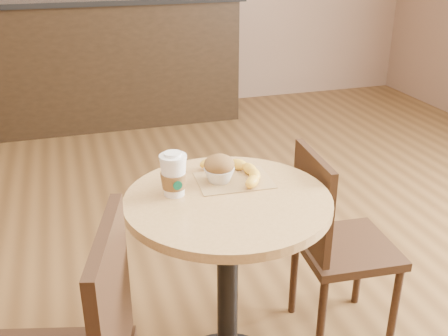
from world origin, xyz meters
name	(u,v)px	position (x,y,z in m)	size (l,w,h in m)	color
cafe_table	(228,262)	(0.11, 0.08, 0.51)	(0.64, 0.64, 0.75)	black
chair_right	(334,240)	(0.58, 0.21, 0.43)	(0.37, 0.37, 0.79)	#342012
service_counter	(103,61)	(0.00, 3.18, 0.52)	(2.30, 0.65, 1.04)	black
kraft_bag	(234,180)	(0.17, 0.19, 0.75)	(0.24, 0.18, 0.00)	#A68350
coffee_cup	(174,176)	(-0.04, 0.15, 0.81)	(0.08, 0.09, 0.14)	white
muffin	(219,169)	(0.12, 0.19, 0.80)	(0.10, 0.10, 0.09)	silver
banana	(234,172)	(0.17, 0.21, 0.77)	(0.19, 0.25, 0.04)	yellow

